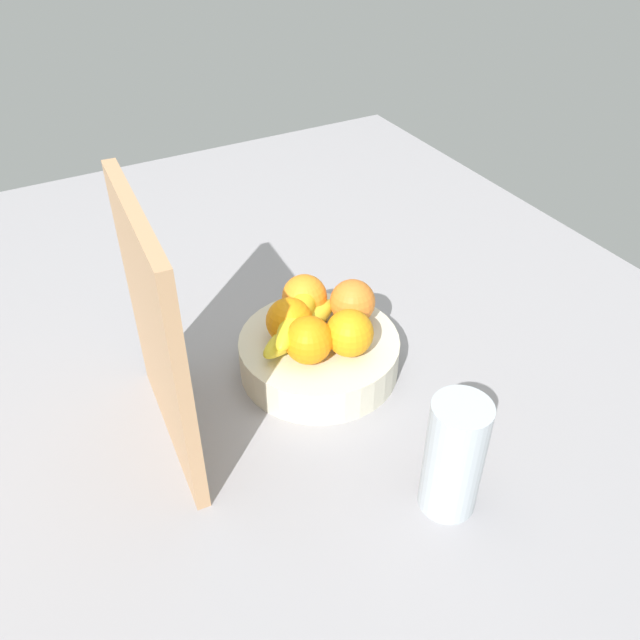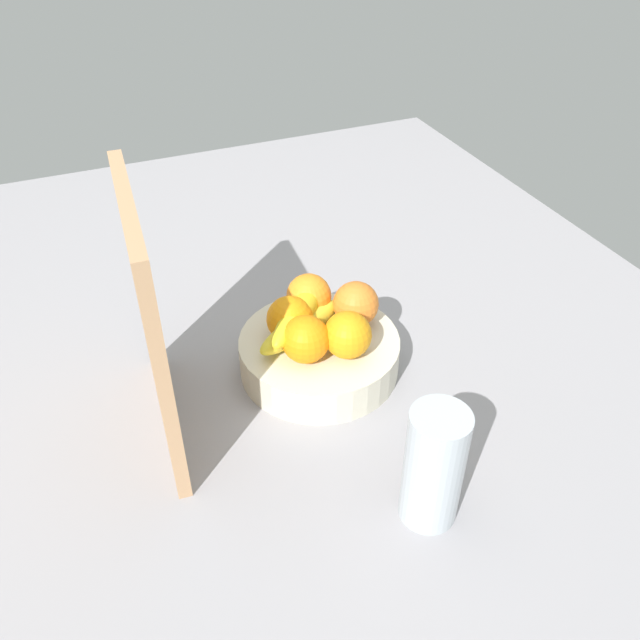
{
  "view_description": "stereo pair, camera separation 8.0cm",
  "coord_description": "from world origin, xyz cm",
  "px_view_note": "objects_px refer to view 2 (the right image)",
  "views": [
    {
      "loc": [
        -69.08,
        35.98,
        70.16
      ],
      "look_at": [
        -0.31,
        -1.56,
        9.94
      ],
      "focal_mm": 37.08,
      "sensor_mm": 36.0,
      "label": 1
    },
    {
      "loc": [
        -72.55,
        28.77,
        70.16
      ],
      "look_at": [
        -0.31,
        -1.56,
        9.94
      ],
      "focal_mm": 37.08,
      "sensor_mm": 36.0,
      "label": 2
    }
  ],
  "objects_px": {
    "fruit_bowl": "(320,355)",
    "thermos_tumbler": "(434,467)",
    "orange_back_right": "(306,339)",
    "cutting_board": "(150,325)",
    "orange_front_left": "(348,335)",
    "orange_front_right": "(356,304)",
    "banana_bunch": "(300,320)",
    "orange_center": "(309,296)",
    "orange_back_left": "(290,319)"
  },
  "relations": [
    {
      "from": "cutting_board",
      "to": "orange_front_left",
      "type": "bearing_deg",
      "value": -90.77
    },
    {
      "from": "orange_back_left",
      "to": "thermos_tumbler",
      "type": "xyz_separation_m",
      "value": [
        -0.32,
        -0.06,
        -0.01
      ]
    },
    {
      "from": "orange_center",
      "to": "cutting_board",
      "type": "distance_m",
      "value": 0.28
    },
    {
      "from": "orange_back_left",
      "to": "banana_bunch",
      "type": "bearing_deg",
      "value": -101.11
    },
    {
      "from": "orange_front_left",
      "to": "thermos_tumbler",
      "type": "relative_size",
      "value": 0.42
    },
    {
      "from": "orange_back_left",
      "to": "orange_front_left",
      "type": "bearing_deg",
      "value": -136.6
    },
    {
      "from": "orange_front_left",
      "to": "orange_back_right",
      "type": "bearing_deg",
      "value": 76.72
    },
    {
      "from": "orange_front_left",
      "to": "orange_back_left",
      "type": "bearing_deg",
      "value": 43.4
    },
    {
      "from": "cutting_board",
      "to": "thermos_tumbler",
      "type": "relative_size",
      "value": 2.12
    },
    {
      "from": "orange_center",
      "to": "orange_back_left",
      "type": "bearing_deg",
      "value": 132.5
    },
    {
      "from": "fruit_bowl",
      "to": "thermos_tumbler",
      "type": "relative_size",
      "value": 1.46
    },
    {
      "from": "orange_front_right",
      "to": "orange_back_left",
      "type": "xyz_separation_m",
      "value": [
        0.0,
        0.11,
        0.0
      ]
    },
    {
      "from": "fruit_bowl",
      "to": "cutting_board",
      "type": "bearing_deg",
      "value": 94.97
    },
    {
      "from": "banana_bunch",
      "to": "cutting_board",
      "type": "bearing_deg",
      "value": 101.02
    },
    {
      "from": "fruit_bowl",
      "to": "orange_back_right",
      "type": "bearing_deg",
      "value": 129.87
    },
    {
      "from": "orange_center",
      "to": "banana_bunch",
      "type": "bearing_deg",
      "value": 144.34
    },
    {
      "from": "banana_bunch",
      "to": "orange_back_right",
      "type": "bearing_deg",
      "value": 168.03
    },
    {
      "from": "orange_front_right",
      "to": "orange_back_left",
      "type": "relative_size",
      "value": 1.0
    },
    {
      "from": "orange_back_left",
      "to": "thermos_tumbler",
      "type": "bearing_deg",
      "value": -169.53
    },
    {
      "from": "banana_bunch",
      "to": "orange_center",
      "type": "bearing_deg",
      "value": -35.66
    },
    {
      "from": "orange_back_right",
      "to": "cutting_board",
      "type": "xyz_separation_m",
      "value": [
        0.01,
        0.21,
        0.08
      ]
    },
    {
      "from": "orange_back_left",
      "to": "thermos_tumbler",
      "type": "height_order",
      "value": "thermos_tumbler"
    },
    {
      "from": "orange_front_left",
      "to": "orange_back_right",
      "type": "xyz_separation_m",
      "value": [
        0.01,
        0.06,
        0.0
      ]
    },
    {
      "from": "thermos_tumbler",
      "to": "fruit_bowl",
      "type": "bearing_deg",
      "value": 4.0
    },
    {
      "from": "orange_back_right",
      "to": "thermos_tumbler",
      "type": "height_order",
      "value": "thermos_tumbler"
    },
    {
      "from": "fruit_bowl",
      "to": "thermos_tumbler",
      "type": "bearing_deg",
      "value": -176.0
    },
    {
      "from": "orange_back_left",
      "to": "orange_front_right",
      "type": "bearing_deg",
      "value": -91.81
    },
    {
      "from": "banana_bunch",
      "to": "thermos_tumbler",
      "type": "xyz_separation_m",
      "value": [
        -0.32,
        -0.05,
        -0.01
      ]
    },
    {
      "from": "orange_front_right",
      "to": "banana_bunch",
      "type": "xyz_separation_m",
      "value": [
        0.0,
        0.09,
        -0.0
      ]
    },
    {
      "from": "orange_center",
      "to": "cutting_board",
      "type": "relative_size",
      "value": 0.2
    },
    {
      "from": "orange_back_right",
      "to": "cutting_board",
      "type": "relative_size",
      "value": 0.2
    },
    {
      "from": "orange_front_right",
      "to": "fruit_bowl",
      "type": "bearing_deg",
      "value": 106.99
    },
    {
      "from": "fruit_bowl",
      "to": "orange_center",
      "type": "xyz_separation_m",
      "value": [
        0.07,
        -0.01,
        0.07
      ]
    },
    {
      "from": "orange_front_right",
      "to": "orange_back_right",
      "type": "xyz_separation_m",
      "value": [
        -0.05,
        0.1,
        0.0
      ]
    },
    {
      "from": "orange_front_left",
      "to": "cutting_board",
      "type": "xyz_separation_m",
      "value": [
        0.02,
        0.27,
        0.08
      ]
    },
    {
      "from": "banana_bunch",
      "to": "cutting_board",
      "type": "height_order",
      "value": "cutting_board"
    },
    {
      "from": "orange_center",
      "to": "orange_back_left",
      "type": "distance_m",
      "value": 0.07
    },
    {
      "from": "orange_back_left",
      "to": "cutting_board",
      "type": "xyz_separation_m",
      "value": [
        -0.05,
        0.21,
        0.08
      ]
    },
    {
      "from": "orange_back_left",
      "to": "orange_back_right",
      "type": "height_order",
      "value": "same"
    },
    {
      "from": "orange_front_left",
      "to": "orange_front_right",
      "type": "bearing_deg",
      "value": -34.08
    },
    {
      "from": "orange_back_right",
      "to": "cutting_board",
      "type": "bearing_deg",
      "value": 87.85
    },
    {
      "from": "orange_front_left",
      "to": "orange_front_right",
      "type": "distance_m",
      "value": 0.08
    },
    {
      "from": "fruit_bowl",
      "to": "orange_center",
      "type": "height_order",
      "value": "orange_center"
    },
    {
      "from": "orange_back_left",
      "to": "orange_back_right",
      "type": "relative_size",
      "value": 1.0
    },
    {
      "from": "orange_back_left",
      "to": "banana_bunch",
      "type": "xyz_separation_m",
      "value": [
        -0.0,
        -0.01,
        -0.0
      ]
    },
    {
      "from": "fruit_bowl",
      "to": "orange_back_left",
      "type": "height_order",
      "value": "orange_back_left"
    },
    {
      "from": "orange_back_right",
      "to": "thermos_tumbler",
      "type": "bearing_deg",
      "value": -168.28
    },
    {
      "from": "orange_back_left",
      "to": "cutting_board",
      "type": "height_order",
      "value": "cutting_board"
    },
    {
      "from": "orange_center",
      "to": "thermos_tumbler",
      "type": "xyz_separation_m",
      "value": [
        -0.37,
        -0.01,
        -0.01
      ]
    },
    {
      "from": "orange_front_left",
      "to": "orange_back_left",
      "type": "xyz_separation_m",
      "value": [
        0.07,
        0.06,
        0.0
      ]
    }
  ]
}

